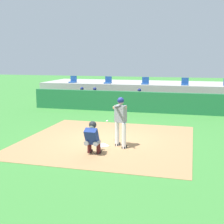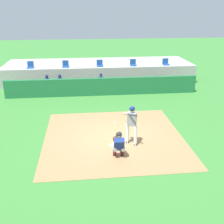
{
  "view_description": "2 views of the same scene",
  "coord_description": "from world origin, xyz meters",
  "views": [
    {
      "loc": [
        3.1,
        -10.95,
        3.15
      ],
      "look_at": [
        0.0,
        0.7,
        1.0
      ],
      "focal_mm": 48.75,
      "sensor_mm": 36.0,
      "label": 1
    },
    {
      "loc": [
        -1.31,
        -11.32,
        5.75
      ],
      "look_at": [
        0.0,
        0.7,
        1.0
      ],
      "focal_mm": 43.55,
      "sensor_mm": 36.0,
      "label": 2
    }
  ],
  "objects": [
    {
      "name": "catcher_crouched",
      "position": [
        -0.0,
        -1.76,
        0.61
      ],
      "size": [
        0.49,
        1.99,
        1.13
      ],
      "color": "gray",
      "rests_on": "ground"
    },
    {
      "name": "batter_at_plate",
      "position": [
        0.69,
        -0.75,
        1.04
      ],
      "size": [
        0.59,
        0.87,
        1.8
      ],
      "color": "silver",
      "rests_on": "ground"
    },
    {
      "name": "stadium_seat_2",
      "position": [
        0.0,
        9.38,
        1.53
      ],
      "size": [
        0.46,
        0.46,
        0.48
      ],
      "color": "#1E478C",
      "rests_on": "stands_platform"
    },
    {
      "name": "dugout_player_2",
      "position": [
        -0.06,
        7.34,
        0.67
      ],
      "size": [
        0.49,
        0.7,
        1.3
      ],
      "color": "#939399",
      "rests_on": "ground"
    },
    {
      "name": "dugout_player_1",
      "position": [
        -2.94,
        7.34,
        0.67
      ],
      "size": [
        0.49,
        0.7,
        1.3
      ],
      "color": "#939399",
      "rests_on": "ground"
    },
    {
      "name": "dugout_wall",
      "position": [
        0.0,
        6.5,
        0.6
      ],
      "size": [
        13.0,
        0.3,
        1.2
      ],
      "primitive_type": "cube",
      "color": "#1E6638",
      "rests_on": "ground"
    },
    {
      "name": "stadium_seat_1",
      "position": [
        -2.6,
        9.38,
        1.53
      ],
      "size": [
        0.46,
        0.46,
        0.48
      ],
      "color": "#1E478C",
      "rests_on": "stands_platform"
    },
    {
      "name": "ground_plane",
      "position": [
        0.0,
        0.0,
        0.0
      ],
      "size": [
        80.0,
        80.0,
        0.0
      ],
      "primitive_type": "plane",
      "color": "#387A33"
    },
    {
      "name": "home_plate",
      "position": [
        0.0,
        -0.8,
        0.02
      ],
      "size": [
        0.62,
        0.62,
        0.02
      ],
      "primitive_type": "cube",
      "rotation": [
        0.0,
        0.0,
        0.79
      ],
      "color": "white",
      "rests_on": "dirt_infield"
    },
    {
      "name": "stadium_seat_0",
      "position": [
        -5.2,
        9.38,
        1.53
      ],
      "size": [
        0.46,
        0.46,
        0.48
      ],
      "color": "#1E478C",
      "rests_on": "stands_platform"
    },
    {
      "name": "dugout_bench",
      "position": [
        0.0,
        7.5,
        0.23
      ],
      "size": [
        11.8,
        0.44,
        0.45
      ],
      "primitive_type": "cube",
      "color": "olive",
      "rests_on": "ground"
    },
    {
      "name": "stadium_seat_3",
      "position": [
        2.6,
        9.38,
        1.53
      ],
      "size": [
        0.46,
        0.46,
        0.48
      ],
      "color": "#1E478C",
      "rests_on": "stands_platform"
    },
    {
      "name": "stands_platform",
      "position": [
        0.0,
        10.9,
        0.7
      ],
      "size": [
        15.0,
        4.4,
        1.4
      ],
      "primitive_type": "cube",
      "color": "#9E9E99",
      "rests_on": "ground"
    },
    {
      "name": "dugout_player_0",
      "position": [
        -3.81,
        7.34,
        0.67
      ],
      "size": [
        0.49,
        0.7,
        1.3
      ],
      "color": "#939399",
      "rests_on": "ground"
    },
    {
      "name": "dirt_infield",
      "position": [
        0.0,
        0.0,
        0.01
      ],
      "size": [
        6.4,
        6.4,
        0.01
      ],
      "primitive_type": "cube",
      "color": "#9E754C",
      "rests_on": "ground"
    }
  ]
}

